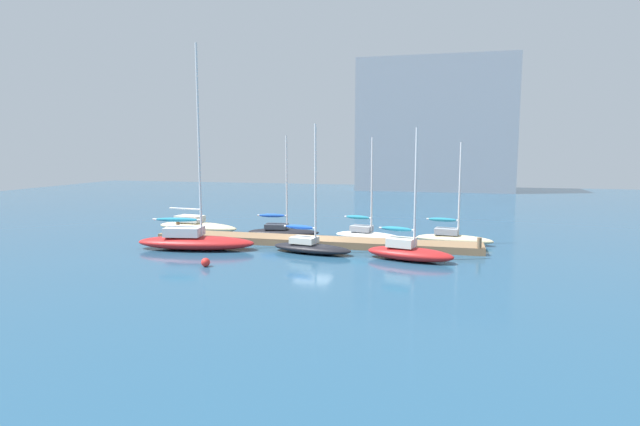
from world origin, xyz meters
name	(u,v)px	position (x,y,z in m)	size (l,w,h in m)	color
ground_plane	(313,245)	(0.00, 0.00, 0.00)	(120.00, 120.00, 0.00)	navy
dock_pier	(313,241)	(0.00, 0.00, 0.24)	(23.01, 2.34, 0.48)	#846647
dock_piling_near_end	(178,228)	(-11.11, 1.02, 0.58)	(0.28, 0.28, 1.16)	#846647
dock_piling_far_end	(479,247)	(11.11, -1.02, 0.58)	(0.28, 0.28, 1.16)	#846647
sailboat_0	(197,225)	(-10.62, 3.12, 0.55)	(7.33, 2.76, 9.97)	beige
sailboat_1	(194,240)	(-7.27, -3.56, 0.66)	(8.20, 3.57, 13.41)	#B21E1E
sailboat_2	(282,230)	(-3.25, 2.97, 0.45)	(5.74, 2.50, 7.69)	black
sailboat_3	(310,245)	(0.58, -2.82, 0.49)	(5.66, 2.68, 8.26)	black
sailboat_4	(367,234)	(3.40, 2.62, 0.51)	(5.24, 2.49, 7.52)	white
sailboat_5	(408,251)	(6.89, -3.43, 0.57)	(5.61, 2.96, 7.93)	#B21E1E
sailboat_6	(453,237)	(9.53, 2.69, 0.51)	(5.50, 2.16, 7.15)	beige
mooring_buoy_red	(206,262)	(-4.23, -7.98, 0.25)	(0.50, 0.50, 0.50)	red
harbor_building_distant	(435,126)	(6.72, 50.88, 10.40)	(24.39, 9.37, 20.80)	#9399A3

